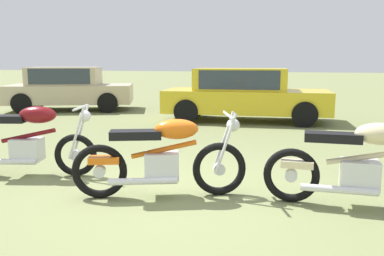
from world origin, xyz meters
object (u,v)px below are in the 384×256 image
(motorcycle_maroon, at_px, (27,142))
(motorcycle_cream, at_px, (361,165))
(car_beige, at_px, (68,86))
(car_yellow, at_px, (244,92))
(motorcycle_orange, at_px, (162,158))

(motorcycle_maroon, height_order, motorcycle_cream, same)
(motorcycle_cream, distance_m, car_beige, 10.95)
(car_yellow, bearing_deg, motorcycle_orange, -94.95)
(motorcycle_maroon, distance_m, motorcycle_cream, 4.37)
(motorcycle_cream, relative_size, car_yellow, 0.45)
(car_yellow, bearing_deg, motorcycle_cream, -75.48)
(car_beige, bearing_deg, motorcycle_orange, -71.47)
(motorcycle_cream, distance_m, car_yellow, 6.69)
(motorcycle_cream, bearing_deg, car_beige, 138.45)
(motorcycle_orange, height_order, car_beige, car_beige)
(motorcycle_cream, bearing_deg, motorcycle_maroon, 178.20)
(motorcycle_orange, relative_size, car_beige, 0.44)
(motorcycle_maroon, height_order, car_beige, car_beige)
(motorcycle_maroon, distance_m, car_yellow, 6.56)
(motorcycle_maroon, xyz_separation_m, motorcycle_orange, (2.15, -0.24, -0.01))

